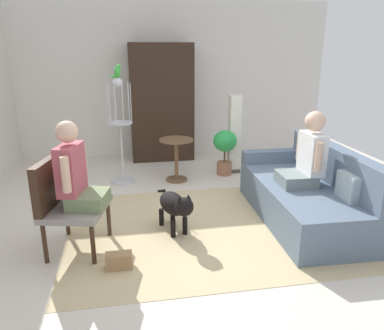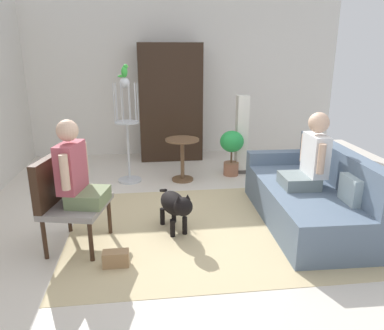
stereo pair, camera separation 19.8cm
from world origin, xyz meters
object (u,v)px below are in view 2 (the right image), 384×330
Objects in this scene: bird_cage_stand at (127,134)px; armchair at (64,194)px; round_end_table at (182,155)px; couch at (309,197)px; person_on_armchair at (76,171)px; parrot at (124,71)px; handbag at (116,259)px; column_lamp at (241,135)px; armoire_cabinet at (170,103)px; person_on_couch at (311,158)px; potted_plant at (232,147)px; dog at (175,205)px.

armchair is at bearing -106.15° from bird_cage_stand.
couch is at bearing -50.42° from round_end_table.
parrot is (0.42, 1.95, 0.85)m from person_on_armchair.
couch reaches higher than handbag.
couch is 2.38× the size of person_on_armchair.
round_end_table is 0.52× the size of column_lamp.
couch is 2.78m from bird_cage_stand.
round_end_table is at bearing -86.20° from armoire_cabinet.
person_on_armchair is 3.41m from armoire_cabinet.
person_on_couch reaches higher than handbag.
parrot is 2.10m from column_lamp.
round_end_table is (1.38, 1.86, -0.15)m from armchair.
armchair is 1.44× the size of round_end_table.
handbag is (-1.67, -2.49, -0.39)m from potted_plant.
bird_cage_stand is 0.76× the size of armoire_cabinet.
bird_cage_stand is at bearing 175.76° from round_end_table.
parrot is (-0.57, 1.77, 1.34)m from dog.
couch is 2.37× the size of person_on_couch.
person_on_armchair is 3.11m from column_lamp.
armoire_cabinet is 3.85m from handbag.
potted_plant is (-0.53, 1.78, 0.17)m from couch.
person_on_couch is 0.67× the size of column_lamp.
dog is at bearing 10.41° from person_on_armchair.
person_on_armchair is 4.54× the size of parrot.
couch is 1.87m from potted_plant.
bird_cage_stand is at bearing -180.00° from parrot.
handbag is (-2.16, -0.69, -0.72)m from person_on_couch.
column_lamp is (-0.35, 1.90, 0.33)m from couch.
dog is at bearing 45.52° from handbag.
bird_cage_stand reaches higher than handbag.
handbag is (-0.61, -0.62, -0.25)m from dog.
person_on_couch is 1.12× the size of dog.
person_on_couch is at bearing 4.55° from armchair.
handbag is at bearing -42.52° from armchair.
dog is at bearing -122.13° from column_lamp.
parrot is at bearing 175.74° from round_end_table.
person_on_couch reaches higher than round_end_table.
person_on_couch is at bearing -64.91° from armoire_cabinet.
armchair reaches higher than couch.
person_on_armchair is at bearing -102.08° from parrot.
person_on_armchair is (-2.58, -0.26, 0.52)m from couch.
bird_cage_stand reaches higher than person_on_armchair.
potted_plant is at bearing 45.00° from person_on_armchair.
person_on_armchair is 1.11× the size of dog.
handbag is at bearing -125.48° from column_lamp.
potted_plant is 3.00× the size of handbag.
person_on_armchair is at bearing 130.25° from handbag.
potted_plant reaches higher than dog.
armoire_cabinet is at bearing 78.02° from handbag.
parrot reaches higher than armchair.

